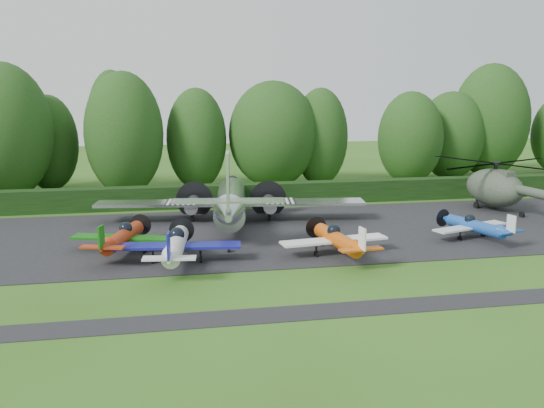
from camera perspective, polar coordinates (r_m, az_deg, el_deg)
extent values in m
plane|color=#2C4F16|center=(35.75, 2.65, -6.62)|extent=(160.00, 160.00, 0.00)
cube|color=black|center=(45.17, -0.30, -2.80)|extent=(70.00, 18.00, 0.01)
cube|color=black|center=(30.29, 5.31, -10.02)|extent=(70.00, 2.00, 0.00)
cube|color=black|center=(55.76, -2.36, -0.11)|extent=(90.00, 1.60, 2.00)
cylinder|color=silver|center=(47.81, -3.92, 0.24)|extent=(2.25, 11.74, 2.25)
cone|color=silver|center=(54.24, -4.76, 1.54)|extent=(2.25, 1.47, 2.25)
cone|color=silver|center=(40.87, -2.73, -0.94)|extent=(2.25, 2.93, 2.25)
sphere|color=black|center=(53.24, -4.66, 1.89)|extent=(1.47, 1.47, 1.47)
cube|color=silver|center=(48.82, -4.05, 0.11)|extent=(21.51, 2.35, 0.22)
cube|color=white|center=(48.51, -8.65, 0.08)|extent=(2.54, 2.44, 0.05)
cube|color=white|center=(49.40, 0.46, 0.41)|extent=(2.54, 2.44, 0.05)
cylinder|color=silver|center=(49.19, -7.75, -0.17)|extent=(1.08, 3.13, 1.08)
cylinder|color=silver|center=(49.89, -0.56, 0.09)|extent=(1.08, 3.13, 1.08)
cylinder|color=black|center=(51.35, -7.89, 0.31)|extent=(3.13, 0.03, 3.13)
cylinder|color=black|center=(52.02, -0.99, 0.55)|extent=(3.13, 0.03, 3.13)
cube|color=silver|center=(39.90, -2.59, 0.34)|extent=(7.33, 1.37, 0.14)
cube|color=silver|center=(39.38, -2.54, 2.22)|extent=(0.18, 2.15, 3.72)
cylinder|color=black|center=(49.03, -7.69, -1.49)|extent=(0.24, 0.88, 0.88)
cylinder|color=black|center=(49.73, -0.47, -1.21)|extent=(0.24, 0.88, 0.88)
cylinder|color=black|center=(40.26, -2.47, -4.31)|extent=(0.18, 0.43, 0.43)
cylinder|color=#96280D|center=(40.74, -13.88, -3.06)|extent=(0.98, 5.63, 0.98)
sphere|color=black|center=(41.23, -13.86, -2.24)|extent=(0.86, 0.86, 0.86)
cube|color=#115D0E|center=(41.27, -13.83, -3.10)|extent=(7.17, 1.33, 0.14)
cube|color=#96280D|center=(37.41, -14.15, -3.94)|extent=(2.66, 0.72, 0.10)
cube|color=#115D0E|center=(37.14, -14.21, -2.99)|extent=(0.10, 0.82, 1.33)
cylinder|color=black|center=(44.27, -13.64, -1.92)|extent=(1.54, 0.02, 1.54)
cylinder|color=black|center=(41.37, -15.64, -4.29)|extent=(0.14, 0.45, 0.45)
cylinder|color=black|center=(41.21, -11.94, -4.17)|extent=(0.14, 0.45, 0.45)
cylinder|color=black|center=(43.55, -13.64, -3.44)|extent=(0.12, 0.41, 0.41)
cylinder|color=silver|center=(37.60, -9.03, -3.88)|extent=(1.09, 6.22, 1.09)
sphere|color=black|center=(38.13, -9.09, -2.88)|extent=(0.95, 0.95, 0.95)
cube|color=navy|center=(38.19, -9.05, -3.90)|extent=(7.92, 1.47, 0.16)
cube|color=silver|center=(33.93, -8.83, -5.04)|extent=(2.94, 0.79, 0.11)
cube|color=navy|center=(33.62, -8.86, -3.89)|extent=(0.11, 0.90, 1.47)
cylinder|color=black|center=(41.49, -9.22, -2.45)|extent=(1.70, 0.02, 1.70)
cylinder|color=black|center=(38.20, -11.21, -5.33)|extent=(0.16, 0.50, 0.50)
cylinder|color=black|center=(38.27, -6.79, -5.16)|extent=(0.16, 0.50, 0.50)
cylinder|color=black|center=(40.72, -9.12, -4.26)|extent=(0.14, 0.45, 0.45)
cylinder|color=#C44E0B|center=(39.17, 6.18, -3.37)|extent=(0.98, 5.63, 0.98)
sphere|color=black|center=(39.63, 5.94, -2.50)|extent=(0.86, 0.86, 0.86)
cube|color=white|center=(39.69, 5.96, -3.40)|extent=(7.16, 1.33, 0.14)
cube|color=#C44E0B|center=(36.01, 7.75, -4.29)|extent=(2.66, 0.72, 0.10)
cube|color=white|center=(35.74, 7.83, -3.31)|extent=(0.10, 0.82, 1.33)
cylinder|color=black|center=(42.56, 4.76, -2.16)|extent=(1.53, 0.02, 1.53)
cylinder|color=black|center=(39.35, 4.16, -4.68)|extent=(0.14, 0.45, 0.45)
cylinder|color=black|center=(40.10, 7.85, -4.46)|extent=(0.14, 0.45, 0.45)
cylinder|color=black|center=(41.88, 5.09, -3.74)|extent=(0.12, 0.41, 0.41)
cylinder|color=#19489A|center=(45.58, 18.59, -2.00)|extent=(0.86, 4.93, 0.86)
sphere|color=black|center=(45.95, 18.30, -1.36)|extent=(0.75, 0.75, 0.75)
cube|color=silver|center=(45.99, 18.31, -2.04)|extent=(6.28, 1.17, 0.13)
cube|color=#19489A|center=(43.05, 20.52, -2.58)|extent=(2.33, 0.63, 0.09)
cube|color=silver|center=(42.85, 20.64, -1.85)|extent=(0.09, 0.72, 1.17)
cylinder|color=black|center=(48.30, 16.76, -1.16)|extent=(1.35, 0.02, 1.35)
cylinder|color=black|center=(45.44, 17.08, -3.02)|extent=(0.13, 0.39, 0.39)
cylinder|color=black|center=(46.56, 19.62, -2.84)|extent=(0.13, 0.39, 0.39)
cylinder|color=black|center=(47.75, 17.17, -2.37)|extent=(0.11, 0.36, 0.36)
ellipsoid|color=#323C2E|center=(56.81, 20.20, 1.45)|extent=(3.43, 6.30, 3.29)
cylinder|color=#323C2E|center=(52.64, 22.97, 0.88)|extent=(0.77, 6.60, 0.77)
cylinder|color=black|center=(56.57, 20.31, 3.09)|extent=(0.33, 0.33, 0.88)
cylinder|color=black|center=(56.51, 20.35, 3.59)|extent=(0.77, 0.77, 0.28)
cylinder|color=black|center=(56.51, 20.35, 3.59)|extent=(13.21, 13.21, 0.07)
cube|color=#323C2E|center=(55.88, 20.75, 2.57)|extent=(0.99, 2.20, 0.77)
ellipsoid|color=black|center=(58.29, 19.33, 1.85)|extent=(2.09, 2.09, 1.88)
cylinder|color=black|center=(57.29, 18.70, -0.06)|extent=(0.20, 0.62, 0.62)
cylinder|color=black|center=(58.40, 20.58, 0.02)|extent=(0.20, 0.62, 0.62)
cylinder|color=black|center=(54.18, 21.97, -0.97)|extent=(0.18, 0.53, 0.53)
cylinder|color=#3F3326|center=(62.64, 20.14, 0.96)|extent=(0.11, 0.11, 1.06)
cylinder|color=#3F3326|center=(64.04, 22.18, 1.02)|extent=(0.11, 0.11, 1.06)
cube|color=silver|center=(63.23, 21.21, 1.54)|extent=(2.83, 0.07, 0.88)
cylinder|color=black|center=(67.46, -20.07, 2.60)|extent=(0.70, 0.70, 3.26)
ellipsoid|color=#1B3912|center=(67.08, -20.26, 5.42)|extent=(5.99, 5.99, 9.95)
cylinder|color=black|center=(62.18, -13.59, 2.64)|extent=(0.70, 0.70, 4.01)
ellipsoid|color=#1B3912|center=(61.72, -13.77, 6.42)|extent=(7.71, 7.71, 12.26)
cylinder|color=black|center=(65.35, 0.10, 3.23)|extent=(0.70, 0.70, 3.72)
ellipsoid|color=#1B3912|center=(64.93, 0.10, 6.57)|extent=(9.51, 9.51, 11.35)
cylinder|color=black|center=(74.31, 16.35, 3.59)|extent=(0.70, 0.70, 3.32)
ellipsoid|color=#1B3912|center=(73.96, 16.50, 6.21)|extent=(7.77, 7.77, 10.16)
cylinder|color=black|center=(63.86, -23.64, 2.35)|extent=(0.70, 0.70, 4.28)
ellipsoid|color=#1B3912|center=(63.40, -23.95, 6.28)|extent=(9.17, 9.17, 13.09)
cylinder|color=black|center=(64.41, -7.03, 2.92)|extent=(0.70, 0.70, 3.48)
ellipsoid|color=#1B3912|center=(63.99, -7.11, 6.08)|extent=(6.26, 6.26, 10.62)
cylinder|color=black|center=(77.52, 19.65, 4.08)|extent=(0.70, 0.70, 4.38)
ellipsoid|color=#1B3912|center=(77.14, 19.87, 7.40)|extent=(9.02, 9.02, 13.39)
cylinder|color=black|center=(66.64, 4.51, 3.24)|extent=(0.70, 0.70, 3.47)
ellipsoid|color=#1B3912|center=(66.24, 4.56, 6.30)|extent=(5.97, 5.97, 10.61)
cylinder|color=black|center=(69.37, 12.76, 3.26)|extent=(0.70, 0.70, 3.34)
ellipsoid|color=#1B3912|center=(69.00, 12.89, 6.09)|extent=(7.17, 7.17, 10.22)
cylinder|color=black|center=(64.84, -14.55, 2.96)|extent=(0.70, 0.70, 4.06)
ellipsoid|color=#1B3912|center=(64.40, -14.74, 6.63)|extent=(5.29, 5.29, 12.41)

